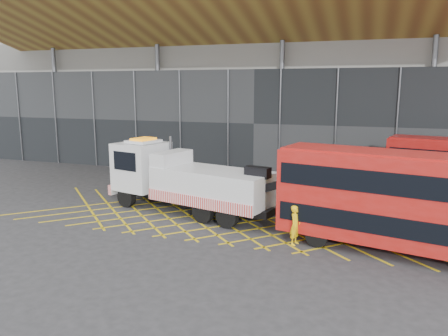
% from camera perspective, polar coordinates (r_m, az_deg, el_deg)
% --- Properties ---
extents(ground_plane, '(120.00, 120.00, 0.00)m').
position_cam_1_polar(ground_plane, '(23.91, -8.03, -5.86)').
color(ground_plane, '#2B2B2D').
extents(road_markings, '(23.16, 7.16, 0.01)m').
position_cam_1_polar(road_markings, '(22.69, -0.75, -6.64)').
color(road_markings, gold).
rests_on(road_markings, ground_plane).
extents(construction_building, '(55.00, 23.97, 18.00)m').
position_cam_1_polar(construction_building, '(39.80, 6.61, 13.75)').
color(construction_building, gray).
rests_on(construction_building, ground_plane).
extents(recovery_truck, '(11.25, 5.01, 3.92)m').
position_cam_1_polar(recovery_truck, '(23.69, -5.32, -1.43)').
color(recovery_truck, black).
rests_on(recovery_truck, ground_plane).
extents(bus_towed, '(10.48, 4.53, 4.16)m').
position_cam_1_polar(bus_towed, '(18.87, 22.61, -3.77)').
color(bus_towed, '#AD140F').
rests_on(bus_towed, ground_plane).
extents(worker, '(0.56, 0.71, 1.73)m').
position_cam_1_polar(worker, '(19.15, 9.30, -7.38)').
color(worker, yellow).
rests_on(worker, ground_plane).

